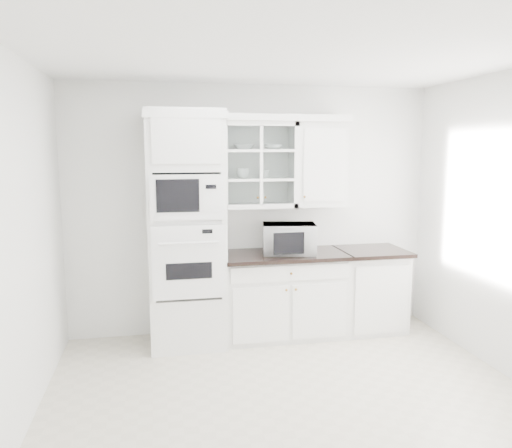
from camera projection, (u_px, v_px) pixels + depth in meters
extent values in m
cube|color=beige|center=(294.00, 402.00, 4.01)|extent=(4.00, 3.50, 0.01)
cube|color=white|center=(253.00, 210.00, 5.49)|extent=(4.00, 0.02, 2.70)
cube|color=white|center=(16.00, 247.00, 3.42)|extent=(0.02, 3.50, 2.70)
cube|color=white|center=(298.00, 55.00, 3.60)|extent=(4.00, 3.50, 0.02)
cube|color=white|center=(186.00, 230.00, 5.06)|extent=(0.76, 0.65, 2.40)
cube|color=white|center=(189.00, 262.00, 4.78)|extent=(0.70, 0.03, 0.72)
cube|color=black|center=(189.00, 271.00, 4.77)|extent=(0.44, 0.01, 0.16)
cube|color=white|center=(187.00, 198.00, 4.69)|extent=(0.70, 0.03, 0.43)
cube|color=black|center=(178.00, 196.00, 4.65)|extent=(0.40, 0.01, 0.31)
cube|color=white|center=(283.00, 296.00, 5.40)|extent=(1.30, 0.60, 0.88)
cube|color=black|center=(284.00, 255.00, 5.30)|extent=(1.32, 0.67, 0.04)
cube|color=white|center=(369.00, 291.00, 5.60)|extent=(0.70, 0.60, 0.88)
cube|color=black|center=(372.00, 251.00, 5.49)|extent=(0.72, 0.67, 0.04)
cube|color=white|center=(258.00, 165.00, 5.27)|extent=(0.80, 0.33, 0.90)
cube|color=white|center=(258.00, 179.00, 5.30)|extent=(0.74, 0.29, 0.02)
cube|color=white|center=(258.00, 151.00, 5.25)|extent=(0.74, 0.29, 0.02)
cube|color=white|center=(319.00, 164.00, 5.40)|extent=(0.55, 0.33, 0.90)
cube|color=white|center=(249.00, 118.00, 5.16)|extent=(2.14, 0.38, 0.07)
imported|color=white|center=(289.00, 238.00, 5.28)|extent=(0.62, 0.55, 0.32)
imported|color=white|center=(244.00, 147.00, 5.21)|extent=(0.26, 0.26, 0.06)
imported|color=white|center=(273.00, 147.00, 5.26)|extent=(0.19, 0.19, 0.06)
imported|color=white|center=(243.00, 173.00, 5.24)|extent=(0.16, 0.16, 0.11)
imported|color=white|center=(265.00, 174.00, 5.30)|extent=(0.12, 0.12, 0.09)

